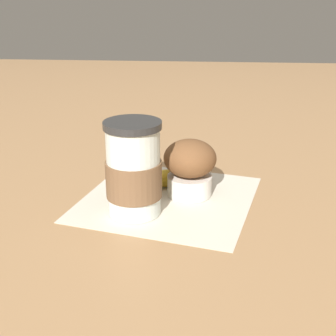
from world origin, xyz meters
TOP-DOWN VIEW (x-y plane):
  - ground_plane at (0.00, 0.00)m, footprint 3.00×3.00m
  - paper_napkin at (0.00, 0.00)m, footprint 0.32×0.32m
  - coffee_cup at (-0.06, 0.05)m, footprint 0.09×0.09m
  - muffin at (0.02, -0.03)m, footprint 0.09×0.09m
  - banana at (0.01, 0.04)m, footprint 0.13×0.10m

SIDE VIEW (x-z plane):
  - ground_plane at x=0.00m, z-range 0.00..0.00m
  - paper_napkin at x=0.00m, z-range 0.00..0.00m
  - banana at x=0.01m, z-range 0.00..0.03m
  - muffin at x=0.02m, z-range 0.00..0.10m
  - coffee_cup at x=-0.06m, z-range 0.00..0.14m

